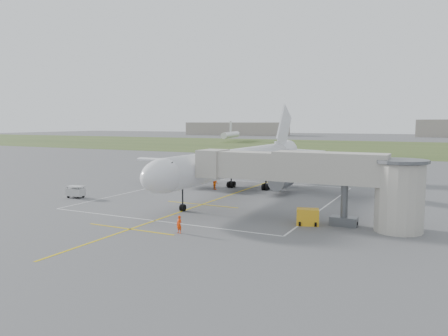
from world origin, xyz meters
The scene contains 11 objects.
ground centered at (0.00, 0.00, 0.00)m, with size 700.00×700.00×0.00m, color #4E4F51.
grass_strip centered at (0.00, 130.00, 0.01)m, with size 700.00×120.00×0.02m, color #384D22.
apron_markings centered at (0.00, -5.82, 0.01)m, with size 28.20×60.00×0.01m.
airliner centered at (0.00, 0.75, 4.39)m, with size 38.93×46.75×13.52m.
jet_bridge centered at (15.72, -13.50, 4.74)m, with size 23.40×5.00×7.20m.
gpu_unit centered at (14.72, -14.78, 0.80)m, with size 2.49×2.04×1.63m.
baggage_cart centered at (-17.68, -13.34, 0.82)m, with size 2.41×1.58×1.60m.
ramp_worker_nose centered at (5.02, -23.19, 0.82)m, with size 0.60×0.39×1.63m, color #F03A07.
ramp_worker_wing centered at (-4.19, 1.57, 0.97)m, with size 0.94×0.73×1.94m, color #E85207.
distant_hangars centered at (-16.15, 265.19, 5.17)m, with size 345.00×49.00×12.00m.
distant_aircraft centered at (0.39, 165.55, 3.59)m, with size 165.79×55.22×8.85m.
Camera 1 is at (26.24, -56.53, 10.17)m, focal length 35.00 mm.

